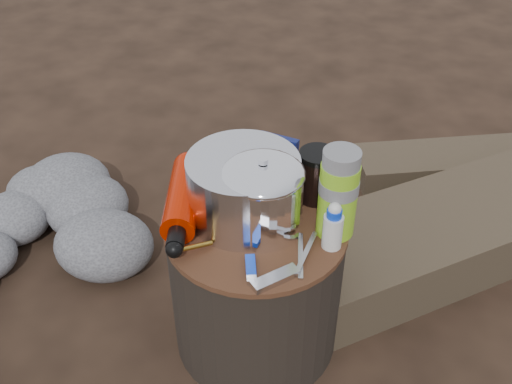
% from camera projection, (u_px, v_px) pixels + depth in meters
% --- Properties ---
extents(ground, '(60.00, 60.00, 0.00)m').
position_uv_depth(ground, '(256.00, 334.00, 1.60)').
color(ground, black).
rests_on(ground, ground).
extents(stump, '(0.42, 0.42, 0.38)m').
position_uv_depth(stump, '(256.00, 284.00, 1.49)').
color(stump, black).
rests_on(stump, ground).
extents(rock_ring, '(0.46, 1.00, 0.20)m').
position_uv_depth(rock_ring, '(4.00, 279.00, 1.63)').
color(rock_ring, '#5B5B5F').
rests_on(rock_ring, ground).
extents(log_main, '(1.79, 1.57, 0.17)m').
position_uv_depth(log_main, '(509.00, 211.00, 1.88)').
color(log_main, '#3E3325').
rests_on(log_main, ground).
extents(log_small, '(1.07, 0.57, 0.09)m').
position_uv_depth(log_small, '(504.00, 159.00, 2.17)').
color(log_small, '#3E3325').
rests_on(log_small, ground).
extents(foil_windscreen, '(0.25, 0.25, 0.15)m').
position_uv_depth(foil_windscreen, '(243.00, 188.00, 1.35)').
color(foil_windscreen, silver).
rests_on(foil_windscreen, stump).
extents(camping_pot, '(0.18, 0.18, 0.18)m').
position_uv_depth(camping_pot, '(263.00, 196.00, 1.31)').
color(camping_pot, white).
rests_on(camping_pot, stump).
extents(fuel_bottle, '(0.15, 0.33, 0.08)m').
position_uv_depth(fuel_bottle, '(183.00, 197.00, 1.39)').
color(fuel_bottle, '#BD1900').
rests_on(fuel_bottle, stump).
extents(thermos, '(0.08, 0.08, 0.21)m').
position_uv_depth(thermos, '(338.00, 194.00, 1.29)').
color(thermos, '#86C81F').
rests_on(thermos, stump).
extents(travel_mug, '(0.08, 0.08, 0.13)m').
position_uv_depth(travel_mug, '(317.00, 176.00, 1.41)').
color(travel_mug, black).
rests_on(travel_mug, stump).
extents(stuff_sack, '(0.17, 0.14, 0.11)m').
position_uv_depth(stuff_sack, '(229.00, 164.00, 1.46)').
color(stuff_sack, '#BCA007').
rests_on(stuff_sack, stump).
extents(food_pouch, '(0.10, 0.04, 0.13)m').
position_uv_depth(food_pouch, '(277.00, 160.00, 1.46)').
color(food_pouch, '#0E1752').
rests_on(food_pouch, stump).
extents(lighter, '(0.04, 0.08, 0.01)m').
position_uv_depth(lighter, '(251.00, 266.00, 1.26)').
color(lighter, '#0E38D2').
rests_on(lighter, stump).
extents(multitool, '(0.09, 0.10, 0.01)m').
position_uv_depth(multitool, '(275.00, 279.00, 1.23)').
color(multitool, silver).
rests_on(multitool, stump).
extents(pot_grabber, '(0.04, 0.14, 0.01)m').
position_uv_depth(pot_grabber, '(301.00, 255.00, 1.29)').
color(pot_grabber, silver).
rests_on(pot_grabber, stump).
extents(squeeze_bottle, '(0.04, 0.04, 0.10)m').
position_uv_depth(squeeze_bottle, '(333.00, 228.00, 1.29)').
color(squeeze_bottle, silver).
rests_on(squeeze_bottle, stump).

